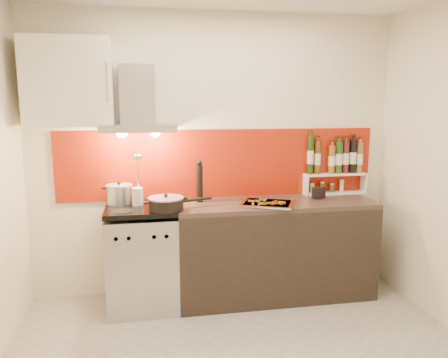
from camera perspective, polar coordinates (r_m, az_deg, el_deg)
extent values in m
cube|color=silver|center=(4.10, -1.13, 3.14)|extent=(3.40, 0.02, 2.60)
cube|color=maroon|center=(4.11, -0.41, 2.03)|extent=(3.00, 0.02, 0.64)
cube|color=#B7B7BA|center=(3.97, -10.57, -10.38)|extent=(0.60, 0.60, 0.84)
cube|color=black|center=(3.73, -10.53, -13.21)|extent=(0.50, 0.02, 0.40)
cube|color=#B7B7BA|center=(3.60, -10.73, -7.49)|extent=(0.56, 0.02, 0.12)
cube|color=#FF190C|center=(3.59, -10.73, -7.52)|extent=(0.10, 0.01, 0.04)
cube|color=black|center=(3.83, -10.79, -3.78)|extent=(0.60, 0.60, 0.04)
cube|color=black|center=(4.13, 6.55, -9.31)|extent=(1.80, 0.60, 0.86)
cube|color=#33271F|center=(4.00, 6.68, -3.21)|extent=(1.80, 0.60, 0.04)
cube|color=#B7B7BA|center=(3.78, -11.14, 6.63)|extent=(0.62, 0.50, 0.06)
cube|color=#B7B7BA|center=(3.92, -11.25, 10.84)|extent=(0.30, 0.18, 0.50)
sphere|color=#FFD18C|center=(3.78, -13.40, 5.94)|extent=(0.07, 0.07, 0.07)
sphere|color=#FFD18C|center=(3.78, -8.83, 6.09)|extent=(0.07, 0.07, 0.07)
cube|color=white|center=(3.89, -19.60, 11.79)|extent=(0.70, 0.35, 0.72)
cylinder|color=#B7B7BA|center=(3.94, -13.50, -2.02)|extent=(0.23, 0.23, 0.16)
cylinder|color=#99999E|center=(3.92, -13.55, -0.81)|extent=(0.23, 0.23, 0.01)
sphere|color=black|center=(3.92, -13.56, -0.52)|extent=(0.03, 0.03, 0.03)
cylinder|color=black|center=(3.66, -7.58, -3.27)|extent=(0.29, 0.29, 0.09)
cylinder|color=#99999E|center=(3.65, -7.60, -2.48)|extent=(0.30, 0.30, 0.01)
sphere|color=black|center=(3.65, -7.61, -2.13)|extent=(0.03, 0.03, 0.03)
cylinder|color=black|center=(3.77, -3.54, -2.68)|extent=(0.27, 0.11, 0.03)
cylinder|color=silver|center=(3.85, -11.23, -2.31)|extent=(0.10, 0.10, 0.16)
cylinder|color=silver|center=(3.81, -11.19, 0.79)|extent=(0.01, 0.07, 0.30)
sphere|color=silver|center=(3.73, -11.27, 2.76)|extent=(0.06, 0.06, 0.06)
cylinder|color=black|center=(3.93, -3.22, -0.59)|extent=(0.06, 0.06, 0.34)
sphere|color=black|center=(3.90, -3.25, 2.14)|extent=(0.05, 0.05, 0.05)
cube|color=white|center=(4.45, 14.14, -1.73)|extent=(0.63, 0.17, 0.01)
cube|color=white|center=(4.32, 10.51, -0.74)|extent=(0.01, 0.17, 0.18)
cube|color=white|center=(4.57, 17.66, -0.46)|extent=(0.02, 0.17, 0.18)
cube|color=white|center=(4.42, 14.24, 0.63)|extent=(0.63, 0.17, 0.02)
cylinder|color=black|center=(4.29, 11.22, 3.06)|extent=(0.06, 0.06, 0.37)
cylinder|color=#56340E|center=(4.32, 12.12, 2.76)|extent=(0.06, 0.06, 0.32)
cylinder|color=brown|center=(4.38, 13.89, 2.49)|extent=(0.07, 0.07, 0.27)
cylinder|color=#213F16|center=(4.41, 14.76, 2.72)|extent=(0.07, 0.07, 0.31)
cylinder|color=#55161B|center=(4.44, 15.62, 2.77)|extent=(0.06, 0.06, 0.32)
cylinder|color=black|center=(4.47, 16.48, 2.85)|extent=(0.07, 0.07, 0.33)
cylinder|color=brown|center=(4.51, 17.30, 2.68)|extent=(0.06, 0.06, 0.30)
cylinder|color=#B09C8F|center=(4.35, 11.43, -1.25)|extent=(0.04, 0.04, 0.08)
cylinder|color=brown|center=(4.39, 12.67, -1.12)|extent=(0.04, 0.04, 0.09)
cylinder|color=#4B4125|center=(4.43, 13.89, -1.19)|extent=(0.04, 0.04, 0.07)
cylinder|color=silver|center=(4.47, 15.10, -0.93)|extent=(0.04, 0.04, 0.11)
cube|color=black|center=(4.15, 12.26, -1.76)|extent=(0.12, 0.07, 0.10)
cube|color=silver|center=(3.85, 5.69, -3.25)|extent=(0.53, 0.48, 0.01)
cube|color=silver|center=(3.85, 5.70, -3.11)|extent=(0.55, 0.50, 0.01)
cube|color=red|center=(3.85, 5.70, -3.11)|extent=(0.48, 0.42, 0.01)
cube|color=brown|center=(3.90, 5.39, -2.78)|extent=(0.04, 0.06, 0.01)
cube|color=brown|center=(3.77, 5.12, -3.21)|extent=(0.05, 0.05, 0.01)
cube|color=brown|center=(3.80, 6.00, -3.13)|extent=(0.06, 0.02, 0.01)
cube|color=brown|center=(3.79, 6.30, -3.18)|extent=(0.05, 0.05, 0.01)
cube|color=brown|center=(3.86, 3.57, -2.89)|extent=(0.06, 0.05, 0.01)
cube|color=brown|center=(3.86, 6.66, -2.95)|extent=(0.05, 0.05, 0.01)
cube|color=brown|center=(3.84, 7.54, -3.02)|extent=(0.05, 0.05, 0.01)
cube|color=brown|center=(3.92, 5.03, -2.70)|extent=(0.05, 0.05, 0.01)
cube|color=brown|center=(3.86, 4.39, -2.91)|extent=(0.05, 0.06, 0.01)
cube|color=brown|center=(3.79, 6.51, -3.18)|extent=(0.06, 0.04, 0.01)
cube|color=brown|center=(3.79, 7.33, -3.18)|extent=(0.03, 0.06, 0.01)
cube|color=brown|center=(3.84, 6.61, -3.00)|extent=(0.05, 0.05, 0.01)
cube|color=brown|center=(3.78, 6.33, -3.20)|extent=(0.04, 0.06, 0.01)
cube|color=brown|center=(3.75, 4.89, -3.30)|extent=(0.06, 0.03, 0.01)
cube|color=brown|center=(3.74, 3.80, -3.31)|extent=(0.03, 0.06, 0.01)
cube|color=brown|center=(3.81, 7.63, -3.15)|extent=(0.06, 0.02, 0.01)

